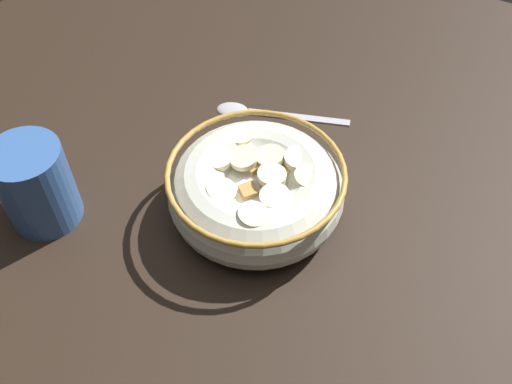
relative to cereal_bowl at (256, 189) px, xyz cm
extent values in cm
cube|color=black|center=(0.01, 0.01, -4.47)|extent=(109.16, 109.16, 2.00)
cylinder|color=beige|center=(0.01, 0.01, -3.17)|extent=(10.16, 10.16, 0.60)
torus|color=beige|center=(0.01, 0.01, -0.28)|extent=(18.48, 18.48, 6.39)
torus|color=#B28438|center=(0.01, 0.01, 2.61)|extent=(18.53, 18.53, 0.60)
cylinder|color=white|center=(0.01, 0.01, 0.82)|extent=(14.65, 14.65, 0.40)
cube|color=tan|center=(-2.30, -3.28, 1.30)|extent=(2.37, 2.34, 0.97)
cube|color=#B78947|center=(-3.17, 2.25, 1.42)|extent=(2.32, 2.32, 0.75)
cube|color=#AD7F42|center=(5.03, -0.73, 1.49)|extent=(2.16, 2.22, 0.97)
cube|color=#B78947|center=(-0.83, 4.45, 1.53)|extent=(2.28, 2.26, 0.91)
cube|color=tan|center=(4.18, 2.17, 1.32)|extent=(2.31, 2.30, 0.81)
cube|color=#AD7F42|center=(0.42, 1.60, 1.41)|extent=(2.35, 2.34, 0.88)
cube|color=#B78947|center=(-3.28, 4.79, 1.47)|extent=(2.35, 2.35, 0.85)
cube|color=#AD7F42|center=(3.02, 4.57, 1.52)|extent=(2.11, 2.08, 0.84)
cube|color=tan|center=(0.24, -4.95, 1.58)|extent=(1.79, 1.79, 0.75)
cube|color=tan|center=(-6.27, 0.67, 1.32)|extent=(2.21, 2.22, 0.77)
cube|color=#B78947|center=(-0.79, 6.33, 1.29)|extent=(1.81, 1.78, 0.83)
cube|color=#B78947|center=(1.96, -3.87, 1.48)|extent=(2.31, 2.31, 0.74)
cube|color=tan|center=(1.21, -1.53, 1.53)|extent=(2.17, 2.22, 0.98)
cube|color=#AD7F42|center=(-4.65, -1.13, 1.38)|extent=(2.00, 1.95, 0.91)
cube|color=tan|center=(3.55, -1.79, 1.31)|extent=(1.84, 1.76, 0.97)
cube|color=tan|center=(-4.91, -3.87, 1.43)|extent=(1.93, 1.88, 0.87)
cylinder|color=beige|center=(0.16, -2.95, 2.18)|extent=(3.27, 3.28, 1.23)
cylinder|color=#F9EFC6|center=(1.88, 3.67, 2.39)|extent=(3.81, 3.79, 1.34)
cylinder|color=#F9EFC6|center=(4.65, -0.32, 2.16)|extent=(4.17, 4.16, 0.88)
cylinder|color=beige|center=(-4.86, -2.07, 2.46)|extent=(4.30, 4.24, 1.36)
cylinder|color=#F9EFC6|center=(-2.41, 4.90, 2.59)|extent=(4.06, 4.04, 1.37)
cylinder|color=#F9EFC6|center=(-2.78, -3.99, 2.38)|extent=(4.27, 4.27, 0.97)
cylinder|color=#F9EFC6|center=(-3.04, 1.72, 2.37)|extent=(4.13, 4.15, 1.02)
cylinder|color=beige|center=(4.13, -4.10, 2.30)|extent=(3.28, 3.25, 1.04)
cylinder|color=beige|center=(-1.43, -0.69, 2.23)|extent=(4.10, 4.09, 0.90)
cylinder|color=#F4EABC|center=(2.26, -1.37, 2.27)|extent=(4.01, 4.04, 1.35)
ellipsoid|color=#A5A5AD|center=(10.50, -12.53, -3.07)|extent=(4.75, 4.01, 0.80)
cube|color=#A5A5AD|center=(2.53, -15.37, -3.29)|extent=(12.47, 5.26, 0.36)
cylinder|color=#335999|center=(19.31, 11.54, 1.32)|extent=(7.48, 7.48, 9.59)
torus|color=#335999|center=(23.05, 11.54, 1.32)|extent=(6.17, 0.80, 6.17)
camera|label=1|loc=(-18.78, 33.46, 45.60)|focal=40.10mm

